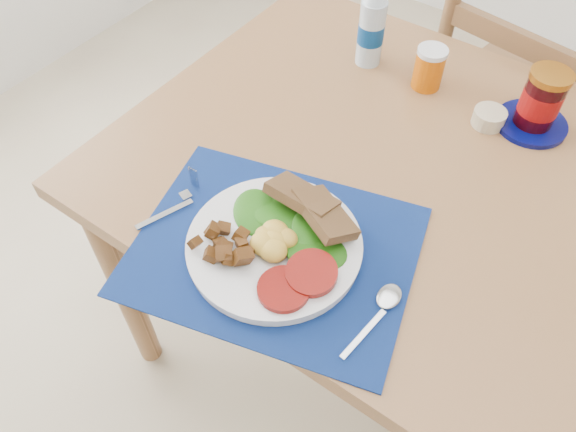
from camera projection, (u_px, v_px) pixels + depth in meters
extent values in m
plane|color=tan|center=(373.00, 426.00, 1.51)|extent=(4.00, 4.00, 0.00)
cube|color=brown|center=(473.00, 205.00, 1.05)|extent=(1.40, 0.90, 0.04)
cylinder|color=brown|center=(124.00, 288.00, 1.37)|extent=(0.06, 0.06, 0.71)
cylinder|color=brown|center=(304.00, 115.00, 1.77)|extent=(0.06, 0.06, 0.71)
cube|color=brown|center=(522.00, 106.00, 1.64)|extent=(0.52, 0.50, 0.04)
cylinder|color=brown|center=(477.00, 110.00, 2.00)|extent=(0.04, 0.04, 0.44)
cylinder|color=brown|center=(522.00, 229.00, 1.66)|extent=(0.04, 0.04, 0.44)
cylinder|color=brown|center=(415.00, 162.00, 1.83)|extent=(0.04, 0.04, 0.44)
cube|color=#040932|center=(274.00, 250.00, 0.96)|extent=(0.55, 0.48, 0.00)
cylinder|color=silver|center=(274.00, 246.00, 0.95)|extent=(0.29, 0.29, 0.02)
ellipsoid|color=gold|center=(275.00, 240.00, 0.92)|extent=(0.07, 0.06, 0.03)
cylinder|color=#870D04|center=(298.00, 282.00, 0.88)|extent=(0.08, 0.08, 0.01)
ellipsoid|color=#133C07|center=(294.00, 227.00, 0.95)|extent=(0.16, 0.09, 0.01)
cube|color=brown|center=(313.00, 205.00, 0.95)|extent=(0.13, 0.09, 0.04)
cube|color=#B2B5BA|center=(165.00, 214.00, 1.00)|extent=(0.05, 0.11, 0.00)
cube|color=#B2B5BA|center=(192.00, 189.00, 1.04)|extent=(0.04, 0.06, 0.00)
cube|color=#B2B5BA|center=(363.00, 334.00, 0.85)|extent=(0.02, 0.11, 0.00)
ellipsoid|color=#B2B5BA|center=(389.00, 297.00, 0.89)|extent=(0.04, 0.05, 0.00)
cylinder|color=#ADBFCC|center=(371.00, 33.00, 1.24)|extent=(0.06, 0.06, 0.15)
cylinder|color=navy|center=(371.00, 33.00, 1.24)|extent=(0.06, 0.06, 0.04)
cylinder|color=#C35305|center=(429.00, 69.00, 1.21)|extent=(0.06, 0.06, 0.09)
cylinder|color=tan|center=(489.00, 118.00, 1.15)|extent=(0.07, 0.07, 0.03)
cylinder|color=#04094A|center=(531.00, 123.00, 1.15)|extent=(0.15, 0.15, 0.01)
cylinder|color=black|center=(541.00, 101.00, 1.11)|extent=(0.08, 0.08, 0.11)
cylinder|color=maroon|center=(541.00, 101.00, 1.11)|extent=(0.08, 0.08, 0.05)
cylinder|color=#A2631B|center=(552.00, 76.00, 1.06)|extent=(0.08, 0.08, 0.01)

